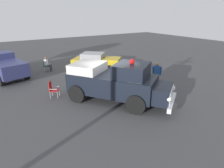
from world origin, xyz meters
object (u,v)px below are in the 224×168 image
object	(u,v)px
parked_pickup	(5,66)
lawn_chair_by_car	(52,88)
lawn_chair_near_truck	(46,65)
spectator_standing	(157,73)
spectator_seated	(47,63)
vintage_fire_truck	(116,82)
classic_hot_rod	(97,61)
lawn_chair_spare	(154,75)

from	to	relation	value
parked_pickup	lawn_chair_by_car	distance (m)	6.06
lawn_chair_near_truck	spectator_standing	bearing A→B (deg)	125.46
parked_pickup	spectator_seated	bearing A→B (deg)	-178.50
spectator_seated	parked_pickup	bearing A→B (deg)	1.50
vintage_fire_truck	parked_pickup	size ratio (longest dim) A/B	1.21
vintage_fire_truck	lawn_chair_near_truck	xyz separation A→B (m)	(1.78, -8.36, -0.61)
classic_hot_rod	vintage_fire_truck	bearing A→B (deg)	70.85
lawn_chair_spare	spectator_seated	xyz separation A→B (m)	(5.77, -7.21, 0.11)
vintage_fire_truck	classic_hot_rod	size ratio (longest dim) A/B	1.40
parked_pickup	lawn_chair_near_truck	xyz separation A→B (m)	(-3.15, -0.16, -0.40)
vintage_fire_truck	parked_pickup	bearing A→B (deg)	-58.94
vintage_fire_truck	lawn_chair_near_truck	distance (m)	8.57
lawn_chair_by_car	spectator_seated	size ratio (longest dim) A/B	0.79
lawn_chair_near_truck	lawn_chair_by_car	bearing A→B (deg)	78.72
spectator_standing	lawn_chair_spare	bearing A→B (deg)	-121.25
vintage_fire_truck	spectator_standing	bearing A→B (deg)	-171.72
vintage_fire_truck	spectator_standing	xyz separation A→B (m)	(-3.78, -0.55, -0.23)
parked_pickup	spectator_standing	bearing A→B (deg)	138.74
vintage_fire_truck	spectator_seated	xyz separation A→B (m)	(1.68, -8.28, -0.50)
parked_pickup	lawn_chair_near_truck	bearing A→B (deg)	-177.00
classic_hot_rod	spectator_standing	distance (m)	6.22
classic_hot_rod	spectator_seated	xyz separation A→B (m)	(3.97, -1.69, -0.05)
vintage_fire_truck	lawn_chair_by_car	xyz separation A→B (m)	(2.96, -2.48, -0.61)
classic_hot_rod	lawn_chair_near_truck	distance (m)	4.44
lawn_chair_by_car	spectator_standing	bearing A→B (deg)	164.03
vintage_fire_truck	lawn_chair_spare	world-z (taller)	vintage_fire_truck
lawn_chair_near_truck	lawn_chair_by_car	world-z (taller)	same
classic_hot_rod	lawn_chair_by_car	distance (m)	6.66
vintage_fire_truck	parked_pickup	world-z (taller)	vintage_fire_truck
spectator_seated	lawn_chair_by_car	bearing A→B (deg)	77.57
classic_hot_rod	lawn_chair_by_car	world-z (taller)	classic_hot_rod
classic_hot_rod	spectator_seated	world-z (taller)	classic_hot_rod
lawn_chair_near_truck	lawn_chair_spare	world-z (taller)	same
lawn_chair_by_car	lawn_chair_spare	bearing A→B (deg)	168.72
lawn_chair_by_car	lawn_chair_spare	xyz separation A→B (m)	(-7.05, 1.41, 0.00)
lawn_chair_spare	spectator_standing	xyz separation A→B (m)	(0.32, 0.52, 0.37)
lawn_chair_by_car	spectator_seated	xyz separation A→B (m)	(-1.28, -5.80, 0.11)
vintage_fire_truck	spectator_standing	world-z (taller)	vintage_fire_truck
spectator_standing	classic_hot_rod	bearing A→B (deg)	-76.13
lawn_chair_by_car	spectator_standing	xyz separation A→B (m)	(-6.74, 1.93, 0.37)
vintage_fire_truck	lawn_chair_spare	bearing A→B (deg)	-165.33
parked_pickup	spectator_standing	xyz separation A→B (m)	(-8.71, 7.64, -0.02)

